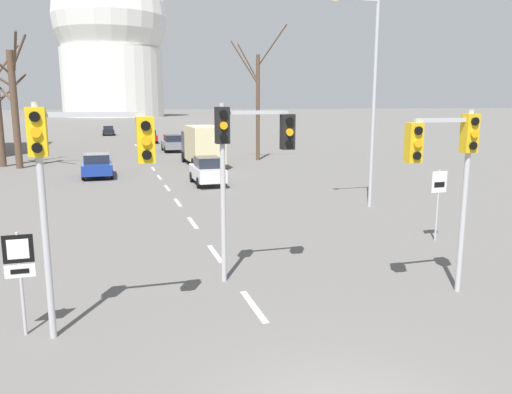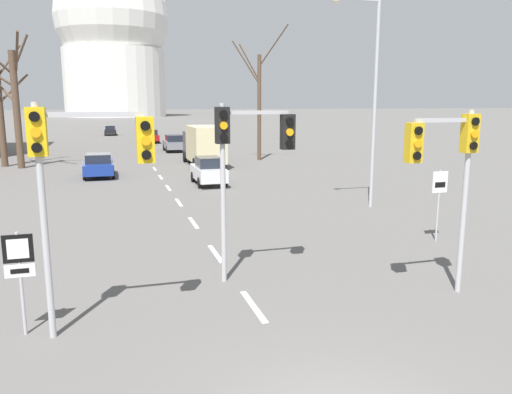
{
  "view_description": "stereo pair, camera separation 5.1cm",
  "coord_description": "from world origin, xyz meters",
  "px_view_note": "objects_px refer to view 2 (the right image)",
  "views": [
    {
      "loc": [
        -3.22,
        -6.03,
        4.89
      ],
      "look_at": [
        0.46,
        6.31,
        2.45
      ],
      "focal_mm": 35.0,
      "sensor_mm": 36.0,
      "label": 1
    },
    {
      "loc": [
        -3.18,
        -6.05,
        4.89
      ],
      "look_at": [
        0.46,
        6.31,
        2.45
      ],
      "focal_mm": 35.0,
      "sensor_mm": 36.0,
      "label": 2
    }
  ],
  "objects_px": {
    "sedan_near_right": "(99,165)",
    "delivery_truck": "(204,144)",
    "traffic_signal_near_right": "(449,157)",
    "sedan_distant_centre": "(110,130)",
    "traffic_signal_near_left": "(78,161)",
    "speed_limit_sign": "(439,193)",
    "traffic_signal_centre_tall": "(246,148)",
    "route_sign_post": "(20,266)",
    "sedan_near_left": "(174,143)",
    "street_lamp_right": "(368,84)",
    "sedan_far_left": "(208,171)",
    "sedan_far_right": "(146,129)",
    "sedan_mid_centre": "(150,136)"
  },
  "relations": [
    {
      "from": "route_sign_post",
      "to": "sedan_mid_centre",
      "type": "bearing_deg",
      "value": 82.52
    },
    {
      "from": "traffic_signal_centre_tall",
      "to": "sedan_near_left",
      "type": "xyz_separation_m",
      "value": [
        2.84,
        38.46,
        -2.85
      ]
    },
    {
      "from": "sedan_far_left",
      "to": "traffic_signal_centre_tall",
      "type": "bearing_deg",
      "value": -97.4
    },
    {
      "from": "street_lamp_right",
      "to": "sedan_near_left",
      "type": "bearing_deg",
      "value": 99.48
    },
    {
      "from": "traffic_signal_near_left",
      "to": "sedan_near_left",
      "type": "height_order",
      "value": "traffic_signal_near_left"
    },
    {
      "from": "speed_limit_sign",
      "to": "sedan_far_right",
      "type": "relative_size",
      "value": 0.59
    },
    {
      "from": "traffic_signal_centre_tall",
      "to": "sedan_far_right",
      "type": "bearing_deg",
      "value": 88.2
    },
    {
      "from": "sedan_near_left",
      "to": "sedan_far_right",
      "type": "relative_size",
      "value": 1.0
    },
    {
      "from": "sedan_far_left",
      "to": "sedan_distant_centre",
      "type": "bearing_deg",
      "value": 96.08
    },
    {
      "from": "traffic_signal_near_left",
      "to": "sedan_far_left",
      "type": "relative_size",
      "value": 1.25
    },
    {
      "from": "sedan_far_left",
      "to": "sedan_far_right",
      "type": "bearing_deg",
      "value": 90.04
    },
    {
      "from": "speed_limit_sign",
      "to": "street_lamp_right",
      "type": "height_order",
      "value": "street_lamp_right"
    },
    {
      "from": "traffic_signal_near_right",
      "to": "sedan_far_right",
      "type": "height_order",
      "value": "traffic_signal_near_right"
    },
    {
      "from": "street_lamp_right",
      "to": "delivery_truck",
      "type": "height_order",
      "value": "street_lamp_right"
    },
    {
      "from": "traffic_signal_near_left",
      "to": "sedan_mid_centre",
      "type": "distance_m",
      "value": 53.13
    },
    {
      "from": "sedan_near_right",
      "to": "sedan_distant_centre",
      "type": "relative_size",
      "value": 0.97
    },
    {
      "from": "sedan_distant_centre",
      "to": "sedan_mid_centre",
      "type": "bearing_deg",
      "value": -74.77
    },
    {
      "from": "traffic_signal_near_left",
      "to": "delivery_truck",
      "type": "bearing_deg",
      "value": 74.64
    },
    {
      "from": "sedan_far_left",
      "to": "delivery_truck",
      "type": "height_order",
      "value": "delivery_truck"
    },
    {
      "from": "sedan_near_right",
      "to": "delivery_truck",
      "type": "xyz_separation_m",
      "value": [
        7.89,
        4.03,
        0.91
      ]
    },
    {
      "from": "sedan_near_left",
      "to": "sedan_distant_centre",
      "type": "height_order",
      "value": "sedan_near_left"
    },
    {
      "from": "traffic_signal_near_right",
      "to": "sedan_far_right",
      "type": "xyz_separation_m",
      "value": [
        -2.42,
        70.03,
        -2.7
      ]
    },
    {
      "from": "street_lamp_right",
      "to": "sedan_mid_centre",
      "type": "height_order",
      "value": "street_lamp_right"
    },
    {
      "from": "traffic_signal_centre_tall",
      "to": "street_lamp_right",
      "type": "xyz_separation_m",
      "value": [
        7.94,
        7.93,
        2.02
      ]
    },
    {
      "from": "traffic_signal_near_left",
      "to": "sedan_far_right",
      "type": "distance_m",
      "value": 70.16
    },
    {
      "from": "sedan_near_right",
      "to": "sedan_far_right",
      "type": "xyz_separation_m",
      "value": [
        6.41,
        45.64,
        0.08
      ]
    },
    {
      "from": "traffic_signal_near_right",
      "to": "sedan_near_right",
      "type": "distance_m",
      "value": 26.09
    },
    {
      "from": "traffic_signal_near_right",
      "to": "sedan_distant_centre",
      "type": "xyz_separation_m",
      "value": [
        -7.83,
        70.3,
        -2.81
      ]
    },
    {
      "from": "traffic_signal_centre_tall",
      "to": "traffic_signal_near_right",
      "type": "bearing_deg",
      "value": -28.75
    },
    {
      "from": "sedan_near_left",
      "to": "sedan_near_right",
      "type": "relative_size",
      "value": 1.03
    },
    {
      "from": "traffic_signal_centre_tall",
      "to": "route_sign_post",
      "type": "distance_m",
      "value": 6.21
    },
    {
      "from": "sedan_distant_centre",
      "to": "speed_limit_sign",
      "type": "bearing_deg",
      "value": -80.6
    },
    {
      "from": "sedan_far_right",
      "to": "sedan_far_left",
      "type": "bearing_deg",
      "value": -89.96
    },
    {
      "from": "traffic_signal_near_right",
      "to": "delivery_truck",
      "type": "xyz_separation_m",
      "value": [
        -0.94,
        28.42,
        -1.87
      ]
    },
    {
      "from": "traffic_signal_near_right",
      "to": "street_lamp_right",
      "type": "relative_size",
      "value": 0.5
    },
    {
      "from": "sedan_far_left",
      "to": "sedan_far_right",
      "type": "height_order",
      "value": "sedan_far_right"
    },
    {
      "from": "delivery_truck",
      "to": "sedan_near_left",
      "type": "bearing_deg",
      "value": 93.47
    },
    {
      "from": "sedan_far_left",
      "to": "delivery_truck",
      "type": "distance_m",
      "value": 9.46
    },
    {
      "from": "route_sign_post",
      "to": "sedan_mid_centre",
      "type": "height_order",
      "value": "route_sign_post"
    },
    {
      "from": "traffic_signal_near_left",
      "to": "sedan_far_left",
      "type": "bearing_deg",
      "value": 71.56
    },
    {
      "from": "traffic_signal_near_left",
      "to": "speed_limit_sign",
      "type": "bearing_deg",
      "value": 19.6
    },
    {
      "from": "route_sign_post",
      "to": "traffic_signal_centre_tall",
      "type": "bearing_deg",
      "value": 20.01
    },
    {
      "from": "traffic_signal_centre_tall",
      "to": "sedan_near_left",
      "type": "distance_m",
      "value": 38.67
    },
    {
      "from": "sedan_mid_centre",
      "to": "delivery_truck",
      "type": "height_order",
      "value": "delivery_truck"
    },
    {
      "from": "street_lamp_right",
      "to": "sedan_near_right",
      "type": "distance_m",
      "value": 19.21
    },
    {
      "from": "route_sign_post",
      "to": "speed_limit_sign",
      "type": "relative_size",
      "value": 0.88
    },
    {
      "from": "traffic_signal_near_right",
      "to": "sedan_distant_centre",
      "type": "distance_m",
      "value": 70.79
    },
    {
      "from": "traffic_signal_near_right",
      "to": "traffic_signal_centre_tall",
      "type": "bearing_deg",
      "value": 151.25
    },
    {
      "from": "traffic_signal_centre_tall",
      "to": "sedan_far_right",
      "type": "height_order",
      "value": "traffic_signal_centre_tall"
    },
    {
      "from": "sedan_near_left",
      "to": "sedan_mid_centre",
      "type": "distance_m",
      "value": 12.09
    }
  ]
}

